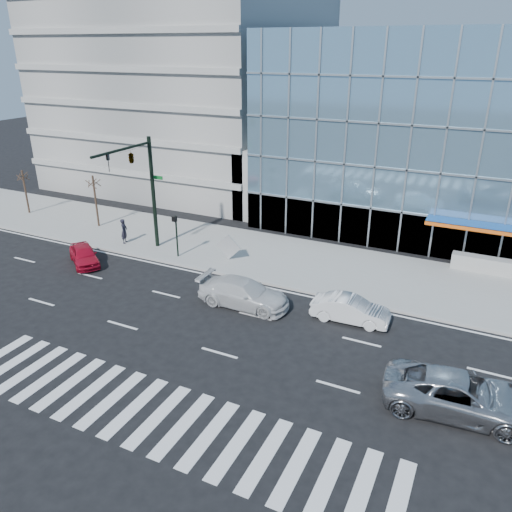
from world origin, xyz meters
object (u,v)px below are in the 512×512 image
Objects in this scene: ped_signal_post at (176,230)px; tilted_panel at (228,247)px; white_suv at (244,293)px; street_tree_far at (23,176)px; pedestrian at (124,231)px; traffic_signal at (138,170)px; white_sedan at (350,310)px; silver_suv at (459,394)px; red_sedan at (84,255)px; street_tree_near at (93,183)px.

ped_signal_post reaches higher than tilted_panel.
tilted_panel reaches higher than white_suv.
pedestrian is (12.46, -2.07, -2.36)m from street_tree_far.
traffic_signal is at bearing -11.05° from street_tree_far.
white_suv is (24.85, -6.65, -2.66)m from street_tree_far.
white_sedan is 18.75m from pedestrian.
silver_suv is 7.94m from white_sedan.
ped_signal_post is 0.71× the size of white_sedan.
white_suv is 4.15× the size of tilted_panel.
silver_suv is (36.85, -10.89, -2.61)m from street_tree_far.
silver_suv reaches higher than red_sedan.
pedestrian is at bearing 75.93° from white_sedan.
street_tree_near is 13.35m from tilted_panel.
traffic_signal is 16.99m from white_sedan.
traffic_signal is 7.96m from street_tree_near.
street_tree_far is at bearing 68.39° from silver_suv.
tilted_panel is at bearing 63.73° from white_sedan.
white_sedan is 3.24× the size of tilted_panel.
pedestrian is at bearing -24.90° from street_tree_near.
tilted_panel is (-3.86, 5.21, 0.29)m from white_suv.
ped_signal_post is at bearing -8.31° from street_tree_far.
pedestrian reaches higher than white_sedan.
ped_signal_post reaches higher than white_sedan.
silver_suv is 3.23× the size of pedestrian.
silver_suv is 18.46m from tilted_panel.
street_tree_near is (-7.00, 2.93, -2.39)m from traffic_signal.
red_sedan is at bearing -145.26° from ped_signal_post.
ped_signal_post reaches higher than red_sedan.
traffic_signal is at bearing 77.19° from white_sedan.
traffic_signal reaches higher than tilted_panel.
street_tree_far reaches higher than white_suv.
street_tree_near reaches higher than red_sedan.
tilted_panel is at bearing -3.93° from street_tree_far.
traffic_signal is 5.75m from pedestrian.
white_suv is 6.08m from white_sedan.
street_tree_far reaches higher than tilted_panel.
street_tree_far is 31.49m from white_sedan.
tilted_panel is (12.99, -1.44, -2.71)m from street_tree_near.
silver_suv is (21.85, -7.96, -5.33)m from traffic_signal.
street_tree_far is at bearing 99.90° from red_sedan.
tilted_panel is (8.68, 4.71, 0.40)m from red_sedan.
white_suv is at bearing -129.15° from pedestrian.
silver_suv is (28.85, -10.89, -2.94)m from street_tree_near.
ped_signal_post is at bearing -167.47° from tilted_panel.
white_suv is 2.89× the size of pedestrian.
pedestrian is at bearing 69.28° from white_suv.
red_sedan is 9.89m from tilted_panel.
red_sedan is at bearing 73.93° from silver_suv.
traffic_signal is 8.01m from tilted_panel.
pedestrian is (0.14, 4.09, 0.42)m from red_sedan.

